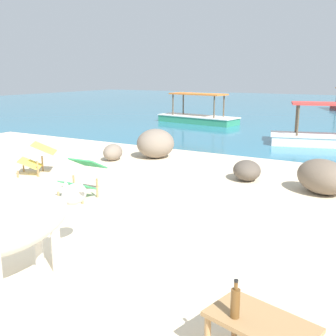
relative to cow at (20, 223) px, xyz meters
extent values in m
cube|color=beige|center=(-0.29, 0.37, -0.66)|extent=(18.00, 14.00, 0.04)
cube|color=teal|center=(-0.29, 22.37, -0.68)|extent=(60.00, 36.00, 0.03)
cylinder|color=beige|center=(-0.14, 0.33, -0.39)|extent=(0.10, 0.10, 0.50)
cylinder|color=beige|center=(0.14, 0.33, -0.39)|extent=(0.10, 0.10, 0.50)
ellipsoid|color=beige|center=(0.00, -0.05, 0.01)|extent=(0.51, 1.37, 0.55)
ellipsoid|color=beige|center=(0.00, 0.80, 0.10)|extent=(0.22, 0.36, 0.25)
cone|color=beige|center=(-0.12, 0.80, 0.21)|extent=(0.09, 0.09, 0.09)
cone|color=beige|center=(0.13, 0.80, 0.21)|extent=(0.09, 0.09, 0.09)
ellipsoid|color=beige|center=(0.00, 0.19, 0.24)|extent=(0.22, 0.26, 0.18)
cube|color=#A37A4C|center=(2.55, -0.06, -0.24)|extent=(0.84, 0.61, 0.04)
cylinder|color=#A37A4C|center=(2.26, 0.20, -0.45)|extent=(0.05, 0.05, 0.38)
cylinder|color=brown|center=(2.37, -0.12, -0.11)|extent=(0.07, 0.07, 0.22)
cylinder|color=brown|center=(2.37, -0.12, 0.03)|extent=(0.03, 0.03, 0.06)
cylinder|color=black|center=(2.37, -0.12, 0.07)|extent=(0.03, 0.03, 0.02)
cylinder|color=#A37A4C|center=(-1.21, 2.26, -0.57)|extent=(0.04, 0.04, 0.14)
cylinder|color=#A37A4C|center=(-1.73, 2.23, -0.57)|extent=(0.04, 0.04, 0.14)
cylinder|color=#A37A4C|center=(-1.24, 2.67, -0.47)|extent=(0.04, 0.04, 0.34)
cylinder|color=#A37A4C|center=(-1.76, 2.64, -0.47)|extent=(0.04, 0.04, 0.34)
cube|color=#339356|center=(-1.48, 2.45, -0.40)|extent=(0.54, 0.46, 0.21)
cube|color=#339356|center=(-1.50, 2.76, -0.07)|extent=(0.54, 0.49, 0.23)
cylinder|color=#A37A4C|center=(-3.57, 2.92, -0.57)|extent=(0.04, 0.04, 0.14)
cylinder|color=#A37A4C|center=(-3.88, 3.33, -0.57)|extent=(0.04, 0.04, 0.14)
cylinder|color=#A37A4C|center=(-3.24, 3.16, -0.47)|extent=(0.04, 0.04, 0.34)
cylinder|color=#A37A4C|center=(-3.55, 3.58, -0.47)|extent=(0.04, 0.04, 0.34)
cube|color=#EFD14C|center=(-3.56, 3.25, -0.40)|extent=(0.66, 0.67, 0.21)
cube|color=#EFD14C|center=(-3.31, 3.43, -0.07)|extent=(0.68, 0.69, 0.23)
ellipsoid|color=gray|center=(-2.14, 6.08, -0.27)|extent=(1.22, 1.25, 0.75)
ellipsoid|color=#6B5B4C|center=(2.13, 4.90, -0.33)|extent=(1.27, 1.22, 0.63)
ellipsoid|color=gray|center=(-2.89, 5.27, -0.44)|extent=(0.50, 0.64, 0.41)
ellipsoid|color=brown|center=(0.65, 5.10, -0.44)|extent=(0.82, 0.87, 0.41)
cube|color=white|center=(1.52, 10.40, -0.53)|extent=(3.76, 2.04, 0.28)
cube|color=white|center=(1.52, 10.40, -0.37)|extent=(3.85, 2.11, 0.04)
cylinder|color=brown|center=(0.59, 9.74, 0.09)|extent=(0.06, 0.06, 0.95)
cylinder|color=brown|center=(0.38, 10.48, 0.09)|extent=(0.06, 0.06, 0.95)
cube|color=red|center=(1.52, 10.40, 0.59)|extent=(2.68, 1.59, 0.06)
cube|color=#338E66|center=(-4.52, 13.45, -0.53)|extent=(3.72, 1.63, 0.28)
cube|color=white|center=(-4.52, 13.45, -0.37)|extent=(3.80, 1.70, 0.04)
cylinder|color=brown|center=(-3.39, 13.67, 0.09)|extent=(0.06, 0.06, 0.95)
cylinder|color=brown|center=(-3.51, 12.90, 0.09)|extent=(0.06, 0.06, 0.95)
cylinder|color=brown|center=(-5.53, 13.99, 0.09)|extent=(0.06, 0.06, 0.95)
cylinder|color=brown|center=(-5.64, 13.23, 0.09)|extent=(0.06, 0.06, 0.95)
cube|color=orange|center=(-4.52, 13.45, 0.59)|extent=(2.63, 1.30, 0.06)
camera|label=1|loc=(3.25, -2.61, 1.50)|focal=43.24mm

